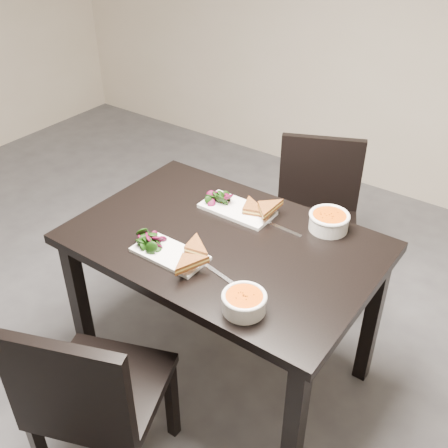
% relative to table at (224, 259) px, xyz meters
% --- Properties ---
extents(ground, '(5.00, 5.00, 0.00)m').
position_rel_table_xyz_m(ground, '(-0.44, -0.46, -0.65)').
color(ground, '#47474C').
rests_on(ground, ground).
extents(table, '(1.20, 0.80, 0.75)m').
position_rel_table_xyz_m(table, '(0.00, 0.00, 0.00)').
color(table, black).
rests_on(table, ground).
extents(chair_near, '(0.54, 0.54, 0.85)m').
position_rel_table_xyz_m(chair_near, '(-0.04, -0.71, -0.17)').
color(chair_near, black).
rests_on(chair_near, ground).
extents(chair_far, '(0.56, 0.56, 0.85)m').
position_rel_table_xyz_m(chair_far, '(0.03, 0.78, -0.17)').
color(chair_far, black).
rests_on(chair_far, ground).
extents(plate_near, '(0.29, 0.14, 0.01)m').
position_rel_table_xyz_m(plate_near, '(-0.10, -0.21, 0.11)').
color(plate_near, white).
rests_on(plate_near, table).
extents(sandwich_near, '(0.16, 0.13, 0.05)m').
position_rel_table_xyz_m(sandwich_near, '(-0.04, -0.19, 0.14)').
color(sandwich_near, '#9F5421').
rests_on(sandwich_near, plate_near).
extents(salad_near, '(0.09, 0.08, 0.04)m').
position_rel_table_xyz_m(salad_near, '(-0.20, -0.21, 0.13)').
color(salad_near, black).
rests_on(salad_near, plate_near).
extents(soup_bowl_near, '(0.15, 0.15, 0.07)m').
position_rel_table_xyz_m(soup_bowl_near, '(0.29, -0.29, 0.14)').
color(soup_bowl_near, white).
rests_on(soup_bowl_near, table).
extents(cutlery_near, '(0.18, 0.05, 0.00)m').
position_rel_table_xyz_m(cutlery_near, '(0.13, -0.19, 0.10)').
color(cutlery_near, silver).
rests_on(cutlery_near, table).
extents(plate_far, '(0.31, 0.16, 0.02)m').
position_rel_table_xyz_m(plate_far, '(-0.07, 0.20, 0.11)').
color(plate_far, white).
rests_on(plate_far, table).
extents(sandwich_far, '(0.19, 0.16, 0.05)m').
position_rel_table_xyz_m(sandwich_far, '(-0.01, 0.18, 0.14)').
color(sandwich_far, '#9F5421').
rests_on(sandwich_far, plate_far).
extents(salad_far, '(0.10, 0.09, 0.04)m').
position_rel_table_xyz_m(salad_far, '(-0.17, 0.20, 0.14)').
color(salad_far, black).
rests_on(salad_far, plate_far).
extents(soup_bowl_far, '(0.16, 0.16, 0.07)m').
position_rel_table_xyz_m(soup_bowl_far, '(0.30, 0.30, 0.14)').
color(soup_bowl_far, white).
rests_on(soup_bowl_far, table).
extents(cutlery_far, '(0.18, 0.03, 0.00)m').
position_rel_table_xyz_m(cutlery_far, '(0.15, 0.19, 0.10)').
color(cutlery_far, silver).
rests_on(cutlery_far, table).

